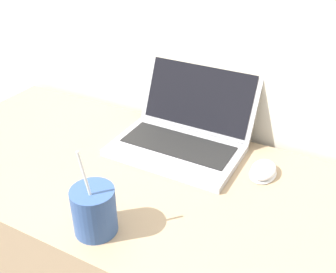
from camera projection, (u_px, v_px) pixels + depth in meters
desk at (134, 267)px, 1.25m from camera, size 1.26×0.60×0.76m
laptop at (184, 130)px, 1.14m from camera, size 0.36×0.32×0.22m
drink_cup at (94, 210)px, 0.84m from camera, size 0.10×0.10×0.21m
computer_mouse at (263, 170)px, 1.03m from camera, size 0.07×0.10×0.03m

